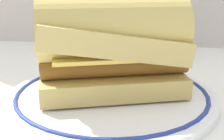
% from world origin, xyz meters
% --- Properties ---
extents(ground_plane, '(1.50, 1.50, 0.00)m').
position_xyz_m(ground_plane, '(0.00, 0.00, 0.00)').
color(ground_plane, white).
extents(plate, '(0.29, 0.29, 0.01)m').
position_xyz_m(plate, '(-0.01, 0.03, 0.01)').
color(plate, white).
rests_on(plate, ground_plane).
extents(sausage_sandwich, '(0.22, 0.16, 0.13)m').
position_xyz_m(sausage_sandwich, '(-0.01, 0.03, 0.08)').
color(sausage_sandwich, tan).
rests_on(sausage_sandwich, plate).
extents(drinking_glass, '(0.07, 0.07, 0.09)m').
position_xyz_m(drinking_glass, '(0.07, 0.29, 0.04)').
color(drinking_glass, silver).
rests_on(drinking_glass, ground_plane).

